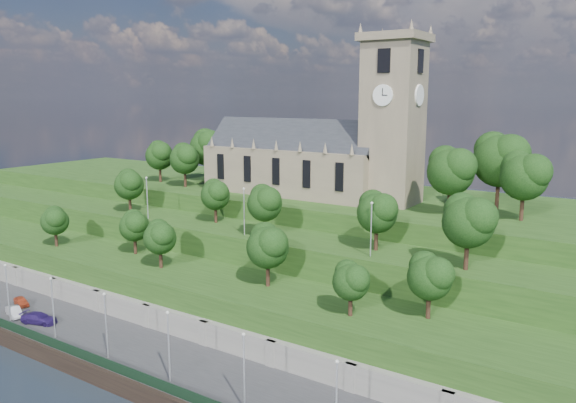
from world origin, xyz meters
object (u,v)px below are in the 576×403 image
Objects in this scene: church at (319,152)px; car_middle at (14,312)px; car_right at (39,318)px; car_left at (21,301)px.

car_middle is (-23.62, -42.37, -19.85)m from church.
car_middle is 0.82× the size of car_right.
church is at bearing -41.39° from car_right.
car_right reaches higher than car_left.
church is 51.65m from car_left.
car_middle is (3.08, -2.90, 0.06)m from car_left.
car_left is at bearing 63.66° from car_middle.
church reaches higher than car_middle.
car_right is at bearing -90.74° from car_left.
car_middle is at bearing 77.52° from car_right.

